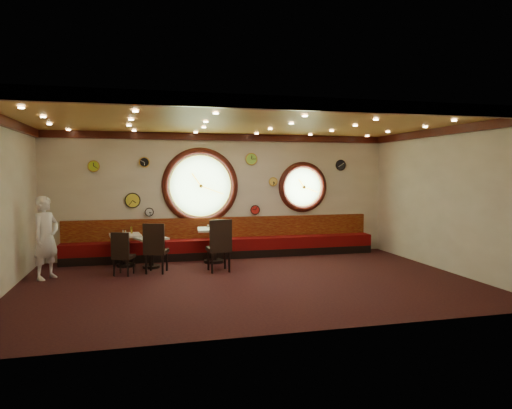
# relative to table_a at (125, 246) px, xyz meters

# --- Properties ---
(floor) EXTENTS (9.00, 6.00, 0.00)m
(floor) POSITION_rel_table_a_xyz_m (2.47, -2.20, -0.48)
(floor) COLOR black
(floor) RESTS_ON ground
(ceiling) EXTENTS (9.00, 6.00, 0.02)m
(ceiling) POSITION_rel_table_a_xyz_m (2.47, -2.20, 2.72)
(ceiling) COLOR #BD8235
(ceiling) RESTS_ON wall_back
(wall_back) EXTENTS (9.00, 0.02, 3.20)m
(wall_back) POSITION_rel_table_a_xyz_m (2.47, 0.80, 1.12)
(wall_back) COLOR beige
(wall_back) RESTS_ON floor
(wall_front) EXTENTS (9.00, 0.02, 3.20)m
(wall_front) POSITION_rel_table_a_xyz_m (2.47, -5.20, 1.12)
(wall_front) COLOR beige
(wall_front) RESTS_ON floor
(wall_right) EXTENTS (0.02, 6.00, 3.20)m
(wall_right) POSITION_rel_table_a_xyz_m (6.97, -2.20, 1.12)
(wall_right) COLOR beige
(wall_right) RESTS_ON floor
(molding_back) EXTENTS (9.00, 0.10, 0.18)m
(molding_back) POSITION_rel_table_a_xyz_m (2.47, 0.75, 2.63)
(molding_back) COLOR #330E09
(molding_back) RESTS_ON wall_back
(molding_front) EXTENTS (9.00, 0.10, 0.18)m
(molding_front) POSITION_rel_table_a_xyz_m (2.47, -5.15, 2.63)
(molding_front) COLOR #330E09
(molding_front) RESTS_ON wall_back
(molding_right) EXTENTS (0.10, 6.00, 0.18)m
(molding_right) POSITION_rel_table_a_xyz_m (6.92, -2.20, 2.63)
(molding_right) COLOR #330E09
(molding_right) RESTS_ON wall_back
(banquette_base) EXTENTS (8.00, 0.55, 0.20)m
(banquette_base) POSITION_rel_table_a_xyz_m (2.47, 0.52, -0.38)
(banquette_base) COLOR black
(banquette_base) RESTS_ON floor
(banquette_seat) EXTENTS (8.00, 0.55, 0.30)m
(banquette_seat) POSITION_rel_table_a_xyz_m (2.47, 0.52, -0.13)
(banquette_seat) COLOR #590709
(banquette_seat) RESTS_ON banquette_base
(banquette_back) EXTENTS (8.00, 0.10, 0.55)m
(banquette_back) POSITION_rel_table_a_xyz_m (2.47, 0.74, 0.27)
(banquette_back) COLOR #5E0708
(banquette_back) RESTS_ON wall_back
(porthole_left_glass) EXTENTS (1.66, 0.02, 1.66)m
(porthole_left_glass) POSITION_rel_table_a_xyz_m (1.87, 0.80, 1.37)
(porthole_left_glass) COLOR #80AE68
(porthole_left_glass) RESTS_ON wall_back
(porthole_left_frame) EXTENTS (1.98, 0.18, 1.98)m
(porthole_left_frame) POSITION_rel_table_a_xyz_m (1.87, 0.78, 1.37)
(porthole_left_frame) COLOR #330E09
(porthole_left_frame) RESTS_ON wall_back
(porthole_left_ring) EXTENTS (1.61, 0.03, 1.61)m
(porthole_left_ring) POSITION_rel_table_a_xyz_m (1.87, 0.75, 1.37)
(porthole_left_ring) COLOR gold
(porthole_left_ring) RESTS_ON wall_back
(porthole_right_glass) EXTENTS (1.10, 0.02, 1.10)m
(porthole_right_glass) POSITION_rel_table_a_xyz_m (4.67, 0.80, 1.32)
(porthole_right_glass) COLOR #80AE68
(porthole_right_glass) RESTS_ON wall_back
(porthole_right_frame) EXTENTS (1.38, 0.18, 1.38)m
(porthole_right_frame) POSITION_rel_table_a_xyz_m (4.67, 0.78, 1.32)
(porthole_right_frame) COLOR #330E09
(porthole_right_frame) RESTS_ON wall_back
(porthole_right_ring) EXTENTS (1.09, 0.03, 1.09)m
(porthole_right_ring) POSITION_rel_table_a_xyz_m (4.67, 0.75, 1.32)
(porthole_right_ring) COLOR gold
(porthole_right_ring) RESTS_ON wall_back
(wall_clock_0) EXTENTS (0.24, 0.03, 0.24)m
(wall_clock_0) POSITION_rel_table_a_xyz_m (0.47, 0.76, 1.97)
(wall_clock_0) COLOR black
(wall_clock_0) RESTS_ON wall_back
(wall_clock_1) EXTENTS (0.28, 0.03, 0.28)m
(wall_clock_1) POSITION_rel_table_a_xyz_m (5.77, 0.76, 1.92)
(wall_clock_1) COLOR black
(wall_clock_1) RESTS_ON wall_back
(wall_clock_2) EXTENTS (0.20, 0.03, 0.20)m
(wall_clock_2) POSITION_rel_table_a_xyz_m (0.57, 0.76, 0.72)
(wall_clock_2) COLOR silver
(wall_clock_2) RESTS_ON wall_back
(wall_clock_3) EXTENTS (0.22, 0.03, 0.22)m
(wall_clock_3) POSITION_rel_table_a_xyz_m (3.82, 0.76, 1.47)
(wall_clock_3) COLOR #F8D852
(wall_clock_3) RESTS_ON wall_back
(wall_clock_4) EXTENTS (0.36, 0.03, 0.36)m
(wall_clock_4) POSITION_rel_table_a_xyz_m (0.17, 0.76, 1.02)
(wall_clock_4) COLOR yellow
(wall_clock_4) RESTS_ON wall_back
(wall_clock_5) EXTENTS (0.24, 0.03, 0.24)m
(wall_clock_5) POSITION_rel_table_a_xyz_m (3.32, 0.76, 0.72)
(wall_clock_5) COLOR red
(wall_clock_5) RESTS_ON wall_back
(wall_clock_6) EXTENTS (0.26, 0.03, 0.26)m
(wall_clock_6) POSITION_rel_table_a_xyz_m (-0.73, 0.76, 1.87)
(wall_clock_6) COLOR #B3D32A
(wall_clock_6) RESTS_ON wall_back
(wall_clock_7) EXTENTS (0.30, 0.03, 0.30)m
(wall_clock_7) POSITION_rel_table_a_xyz_m (3.22, 0.76, 2.07)
(wall_clock_7) COLOR #93DD45
(wall_clock_7) RESTS_ON wall_back
(table_a) EXTENTS (0.77, 0.77, 0.76)m
(table_a) POSITION_rel_table_a_xyz_m (0.00, 0.00, 0.00)
(table_a) COLOR black
(table_a) RESTS_ON floor
(table_b) EXTENTS (0.83, 0.83, 0.71)m
(table_b) POSITION_rel_table_a_xyz_m (0.58, -0.32, -0.03)
(table_b) COLOR black
(table_b) RESTS_ON floor
(table_c) EXTENTS (0.84, 0.84, 0.84)m
(table_c) POSITION_rel_table_a_xyz_m (2.07, -0.06, 0.05)
(table_c) COLOR black
(table_c) RESTS_ON floor
(chair_a) EXTENTS (0.51, 0.51, 0.58)m
(chair_a) POSITION_rel_table_a_xyz_m (-0.04, -1.01, 0.06)
(chair_a) COLOR black
(chair_a) RESTS_ON floor
(chair_b) EXTENTS (0.58, 0.58, 0.68)m
(chair_b) POSITION_rel_table_a_xyz_m (0.65, -0.96, 0.15)
(chair_b) COLOR black
(chair_b) RESTS_ON floor
(chair_c) EXTENTS (0.53, 0.53, 0.73)m
(chair_c) POSITION_rel_table_a_xyz_m (2.04, -1.16, 0.19)
(chair_c) COLOR black
(chair_c) RESTS_ON floor
(condiment_a_salt) EXTENTS (0.04, 0.04, 0.10)m
(condiment_a_salt) POSITION_rel_table_a_xyz_m (-0.04, 0.01, 0.33)
(condiment_a_salt) COLOR silver
(condiment_a_salt) RESTS_ON table_a
(condiment_b_salt) EXTENTS (0.04, 0.04, 0.10)m
(condiment_b_salt) POSITION_rel_table_a_xyz_m (0.56, -0.25, 0.28)
(condiment_b_salt) COLOR silver
(condiment_b_salt) RESTS_ON table_b
(condiment_c_salt) EXTENTS (0.03, 0.03, 0.09)m
(condiment_c_salt) POSITION_rel_table_a_xyz_m (1.95, -0.00, 0.41)
(condiment_c_salt) COLOR silver
(condiment_c_salt) RESTS_ON table_c
(condiment_a_pepper) EXTENTS (0.03, 0.03, 0.09)m
(condiment_a_pepper) POSITION_rel_table_a_xyz_m (0.01, -0.01, 0.33)
(condiment_a_pepper) COLOR silver
(condiment_a_pepper) RESTS_ON table_a
(condiment_b_pepper) EXTENTS (0.04, 0.04, 0.11)m
(condiment_b_pepper) POSITION_rel_table_a_xyz_m (0.57, -0.38, 0.29)
(condiment_b_pepper) COLOR silver
(condiment_b_pepper) RESTS_ON table_b
(condiment_c_pepper) EXTENTS (0.04, 0.04, 0.11)m
(condiment_c_pepper) POSITION_rel_table_a_xyz_m (2.16, -0.13, 0.42)
(condiment_c_pepper) COLOR silver
(condiment_c_pepper) RESTS_ON table_c
(condiment_a_bottle) EXTENTS (0.05, 0.05, 0.16)m
(condiment_a_bottle) POSITION_rel_table_a_xyz_m (0.14, 0.10, 0.36)
(condiment_a_bottle) COLOR gold
(condiment_a_bottle) RESTS_ON table_a
(condiment_b_bottle) EXTENTS (0.05, 0.05, 0.16)m
(condiment_b_bottle) POSITION_rel_table_a_xyz_m (0.71, -0.24, 0.31)
(condiment_b_bottle) COLOR gold
(condiment_b_bottle) RESTS_ON table_b
(condiment_c_bottle) EXTENTS (0.04, 0.04, 0.14)m
(condiment_c_bottle) POSITION_rel_table_a_xyz_m (2.19, -0.01, 0.43)
(condiment_c_bottle) COLOR gold
(condiment_c_bottle) RESTS_ON table_c
(waiter) EXTENTS (0.69, 0.75, 1.72)m
(waiter) POSITION_rel_table_a_xyz_m (-1.53, -0.92, 0.38)
(waiter) COLOR white
(waiter) RESTS_ON floor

